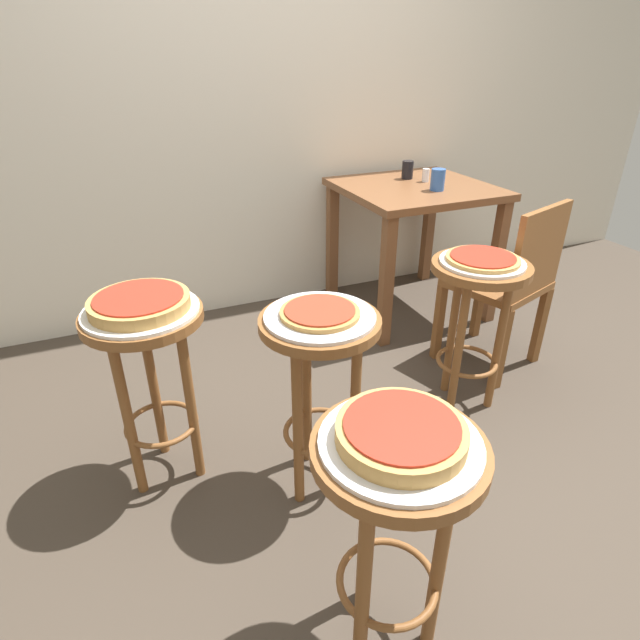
{
  "coord_description": "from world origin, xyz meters",
  "views": [
    {
      "loc": [
        -0.92,
        -1.32,
        1.46
      ],
      "look_at": [
        -0.29,
        0.13,
        0.62
      ],
      "focal_mm": 28.95,
      "sensor_mm": 36.0,
      "label": 1
    }
  ],
  "objects_px": {
    "serving_plate_middle": "(320,317)",
    "cup_far_edge": "(408,170)",
    "serving_plate_foreground": "(400,443)",
    "pizza_middle": "(320,312)",
    "condiment_shaker": "(426,175)",
    "dining_table": "(414,208)",
    "pizza_rear": "(140,303)",
    "stool_foreground": "(394,503)",
    "stool_middle": "(320,365)",
    "stool_rear": "(150,358)",
    "pizza_foreground": "(401,433)",
    "serving_plate_leftside": "(482,262)",
    "wooden_chair": "(509,281)",
    "stool_leftside": "(476,303)",
    "cup_near_edge": "(438,180)",
    "serving_plate_rear": "(141,310)",
    "pizza_leftside": "(483,258)"
  },
  "relations": [
    {
      "from": "stool_leftside",
      "to": "serving_plate_leftside",
      "type": "distance_m",
      "value": 0.18
    },
    {
      "from": "pizza_middle",
      "to": "stool_leftside",
      "type": "distance_m",
      "value": 0.83
    },
    {
      "from": "wooden_chair",
      "to": "stool_middle",
      "type": "bearing_deg",
      "value": -161.63
    },
    {
      "from": "stool_foreground",
      "to": "serving_plate_foreground",
      "type": "distance_m",
      "value": 0.18
    },
    {
      "from": "pizza_foreground",
      "to": "serving_plate_leftside",
      "type": "relative_size",
      "value": 0.85
    },
    {
      "from": "serving_plate_foreground",
      "to": "pizza_middle",
      "type": "bearing_deg",
      "value": 83.14
    },
    {
      "from": "stool_leftside",
      "to": "wooden_chair",
      "type": "distance_m",
      "value": 0.43
    },
    {
      "from": "stool_foreground",
      "to": "stool_rear",
      "type": "height_order",
      "value": "same"
    },
    {
      "from": "stool_foreground",
      "to": "serving_plate_leftside",
      "type": "distance_m",
      "value": 1.18
    },
    {
      "from": "stool_leftside",
      "to": "cup_far_edge",
      "type": "distance_m",
      "value": 1.21
    },
    {
      "from": "stool_leftside",
      "to": "serving_plate_leftside",
      "type": "relative_size",
      "value": 2.05
    },
    {
      "from": "dining_table",
      "to": "pizza_rear",
      "type": "bearing_deg",
      "value": -151.56
    },
    {
      "from": "stool_middle",
      "to": "stool_rear",
      "type": "bearing_deg",
      "value": 152.5
    },
    {
      "from": "serving_plate_foreground",
      "to": "pizza_foreground",
      "type": "xyz_separation_m",
      "value": [
        0.0,
        0.0,
        0.03
      ]
    },
    {
      "from": "serving_plate_middle",
      "to": "cup_far_edge",
      "type": "distance_m",
      "value": 1.72
    },
    {
      "from": "pizza_middle",
      "to": "condiment_shaker",
      "type": "bearing_deg",
      "value": 45.32
    },
    {
      "from": "stool_rear",
      "to": "pizza_leftside",
      "type": "bearing_deg",
      "value": -4.21
    },
    {
      "from": "wooden_chair",
      "to": "stool_leftside",
      "type": "bearing_deg",
      "value": -150.73
    },
    {
      "from": "stool_leftside",
      "to": "cup_far_edge",
      "type": "relative_size",
      "value": 6.75
    },
    {
      "from": "stool_rear",
      "to": "dining_table",
      "type": "distance_m",
      "value": 1.82
    },
    {
      "from": "stool_leftside",
      "to": "dining_table",
      "type": "height_order",
      "value": "dining_table"
    },
    {
      "from": "serving_plate_leftside",
      "to": "dining_table",
      "type": "relative_size",
      "value": 0.41
    },
    {
      "from": "stool_foreground",
      "to": "pizza_foreground",
      "type": "bearing_deg",
      "value": -90.0
    },
    {
      "from": "serving_plate_leftside",
      "to": "condiment_shaker",
      "type": "bearing_deg",
      "value": 68.76
    },
    {
      "from": "serving_plate_middle",
      "to": "pizza_rear",
      "type": "relative_size",
      "value": 1.11
    },
    {
      "from": "stool_middle",
      "to": "serving_plate_rear",
      "type": "distance_m",
      "value": 0.61
    },
    {
      "from": "stool_middle",
      "to": "condiment_shaker",
      "type": "height_order",
      "value": "condiment_shaker"
    },
    {
      "from": "serving_plate_foreground",
      "to": "dining_table",
      "type": "bearing_deg",
      "value": 56.6
    },
    {
      "from": "cup_near_edge",
      "to": "stool_foreground",
      "type": "bearing_deg",
      "value": -126.64
    },
    {
      "from": "serving_plate_rear",
      "to": "wooden_chair",
      "type": "bearing_deg",
      "value": 3.85
    },
    {
      "from": "pizza_middle",
      "to": "cup_far_edge",
      "type": "bearing_deg",
      "value": 49.19
    },
    {
      "from": "serving_plate_middle",
      "to": "cup_far_edge",
      "type": "xyz_separation_m",
      "value": [
        1.12,
        1.3,
        0.12
      ]
    },
    {
      "from": "serving_plate_middle",
      "to": "wooden_chair",
      "type": "height_order",
      "value": "wooden_chair"
    },
    {
      "from": "stool_middle",
      "to": "cup_far_edge",
      "type": "xyz_separation_m",
      "value": [
        1.12,
        1.3,
        0.3
      ]
    },
    {
      "from": "cup_near_edge",
      "to": "stool_rear",
      "type": "bearing_deg",
      "value": -156.22
    },
    {
      "from": "serving_plate_middle",
      "to": "stool_leftside",
      "type": "height_order",
      "value": "serving_plate_middle"
    },
    {
      "from": "serving_plate_foreground",
      "to": "cup_far_edge",
      "type": "bearing_deg",
      "value": 57.99
    },
    {
      "from": "condiment_shaker",
      "to": "dining_table",
      "type": "bearing_deg",
      "value": -151.4
    },
    {
      "from": "stool_middle",
      "to": "wooden_chair",
      "type": "height_order",
      "value": "wooden_chair"
    },
    {
      "from": "serving_plate_foreground",
      "to": "pizza_middle",
      "type": "xyz_separation_m",
      "value": [
        0.07,
        0.61,
        0.02
      ]
    },
    {
      "from": "cup_near_edge",
      "to": "dining_table",
      "type": "bearing_deg",
      "value": 105.85
    },
    {
      "from": "stool_middle",
      "to": "pizza_middle",
      "type": "bearing_deg",
      "value": 172.87
    },
    {
      "from": "stool_rear",
      "to": "dining_table",
      "type": "bearing_deg",
      "value": 28.44
    },
    {
      "from": "serving_plate_middle",
      "to": "serving_plate_rear",
      "type": "xyz_separation_m",
      "value": [
        -0.52,
        0.27,
        0.0
      ]
    },
    {
      "from": "pizza_foreground",
      "to": "stool_leftside",
      "type": "xyz_separation_m",
      "value": [
        0.86,
        0.79,
        -0.21
      ]
    },
    {
      "from": "stool_foreground",
      "to": "serving_plate_foreground",
      "type": "relative_size",
      "value": 1.92
    },
    {
      "from": "serving_plate_middle",
      "to": "stool_rear",
      "type": "height_order",
      "value": "serving_plate_middle"
    },
    {
      "from": "serving_plate_rear",
      "to": "dining_table",
      "type": "relative_size",
      "value": 0.46
    },
    {
      "from": "stool_rear",
      "to": "condiment_shaker",
      "type": "relative_size",
      "value": 9.36
    },
    {
      "from": "stool_middle",
      "to": "stool_leftside",
      "type": "height_order",
      "value": "same"
    }
  ]
}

